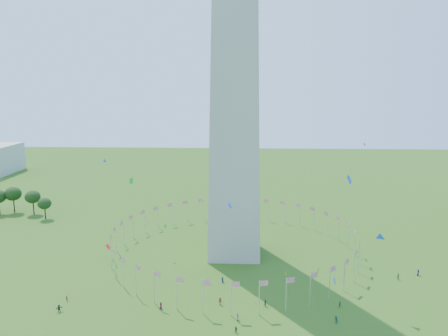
{
  "coord_description": "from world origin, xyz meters",
  "views": [
    {
      "loc": [
        2.7,
        -88.51,
        55.69
      ],
      "look_at": [
        -2.77,
        35.0,
        32.18
      ],
      "focal_mm": 35.0,
      "sensor_mm": 36.0,
      "label": 1
    }
  ],
  "objects": [
    {
      "name": "flag_ring",
      "position": [
        -0.0,
        50.0,
        4.5
      ],
      "size": [
        80.24,
        80.24,
        9.0
      ],
      "color": "silver",
      "rests_on": "ground"
    },
    {
      "name": "crowd",
      "position": [
        4.45,
        0.01,
        0.88
      ],
      "size": [
        99.35,
        66.7,
        1.94
      ],
      "color": "#1A4125",
      "rests_on": "ground"
    },
    {
      "name": "kites_aloft",
      "position": [
        7.77,
        19.29,
        19.37
      ],
      "size": [
        89.66,
        72.36,
        33.5
      ],
      "color": "blue",
      "rests_on": "ground"
    }
  ]
}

